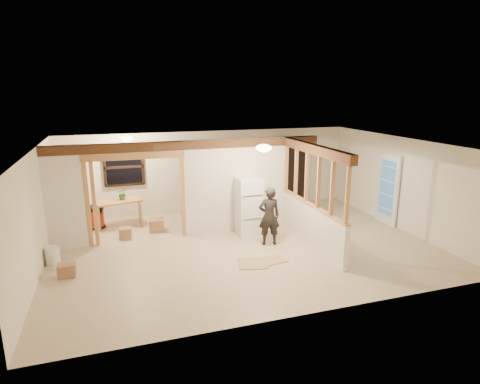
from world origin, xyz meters
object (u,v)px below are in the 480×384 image
object	(u,v)px
refrigerator	(249,206)
shop_vac	(96,217)
woman	(269,216)
bookshelf	(290,174)
work_table	(120,213)

from	to	relation	value
refrigerator	shop_vac	size ratio (longest dim) A/B	2.42
woman	bookshelf	size ratio (longest dim) A/B	0.71
woman	bookshelf	xyz separation A→B (m)	(1.96, 3.08, 0.30)
refrigerator	shop_vac	bearing A→B (deg)	156.31
refrigerator	shop_vac	xyz separation A→B (m)	(-3.88, 1.70, -0.45)
work_table	bookshelf	size ratio (longest dim) A/B	0.58
refrigerator	bookshelf	xyz separation A→B (m)	(2.17, 2.17, 0.27)
refrigerator	bookshelf	world-z (taller)	bookshelf
woman	shop_vac	bearing A→B (deg)	-24.03
shop_vac	bookshelf	world-z (taller)	bookshelf
woman	work_table	distance (m)	4.30
refrigerator	woman	world-z (taller)	refrigerator
refrigerator	woman	xyz separation A→B (m)	(0.21, -0.91, -0.03)
woman	shop_vac	world-z (taller)	woman
woman	shop_vac	xyz separation A→B (m)	(-4.09, 2.61, -0.42)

